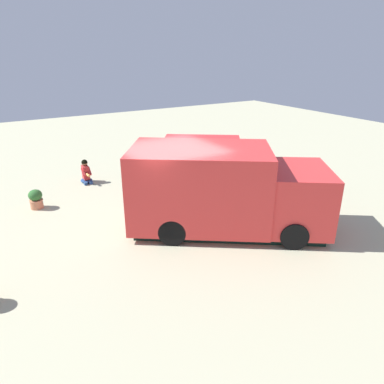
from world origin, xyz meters
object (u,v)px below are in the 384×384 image
(food_truck, at_px, (223,191))
(trash_bin, at_px, (305,179))
(planter_flowering_near, at_px, (36,199))
(plaza_bench, at_px, (213,165))
(person_customer, at_px, (86,173))

(food_truck, height_order, trash_bin, food_truck)
(food_truck, xyz_separation_m, planter_flowering_near, (-4.35, 4.18, -0.79))
(food_truck, relative_size, planter_flowering_near, 8.93)
(food_truck, distance_m, trash_bin, 4.20)
(planter_flowering_near, xyz_separation_m, trash_bin, (8.45, -3.45, 0.17))
(plaza_bench, height_order, trash_bin, trash_bin)
(person_customer, relative_size, plaza_bench, 0.48)
(trash_bin, bearing_deg, plaza_bench, 114.88)
(food_truck, relative_size, plaza_bench, 2.99)
(person_customer, distance_m, trash_bin, 8.14)
(person_customer, relative_size, planter_flowering_near, 1.43)
(plaza_bench, bearing_deg, trash_bin, -65.12)
(food_truck, height_order, person_customer, food_truck)
(person_customer, bearing_deg, planter_flowering_near, -142.38)
(person_customer, xyz_separation_m, plaza_bench, (4.80, -1.56, 0.00))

